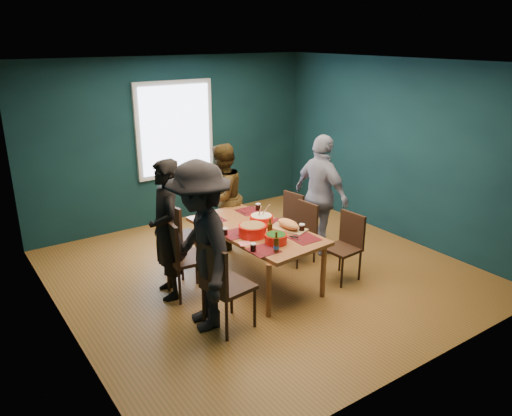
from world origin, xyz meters
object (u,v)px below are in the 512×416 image
at_px(chair_left_far, 178,233).
at_px(person_back, 222,197).
at_px(dining_table, 256,234).
at_px(chair_left_mid, 180,253).
at_px(chair_left_near, 222,281).
at_px(chair_right_mid, 303,228).
at_px(bowl_herbs, 276,238).
at_px(chair_right_far, 289,217).
at_px(chair_right_near, 347,241).
at_px(person_near_left, 201,247).
at_px(bowl_dumpling, 261,219).
at_px(person_right, 321,195).
at_px(person_far_left, 166,230).
at_px(bowl_salad, 252,230).
at_px(cutting_board, 288,225).

height_order(chair_left_far, person_back, person_back).
relative_size(dining_table, chair_left_mid, 1.94).
height_order(dining_table, chair_left_near, chair_left_near).
bearing_deg(chair_right_mid, bowl_herbs, -151.26).
height_order(chair_left_far, chair_left_near, chair_left_near).
bearing_deg(chair_right_far, chair_right_near, -97.88).
distance_m(chair_right_far, person_near_left, 2.35).
height_order(chair_left_near, bowl_dumpling, chair_left_near).
height_order(person_back, person_near_left, person_near_left).
bearing_deg(person_right, person_far_left, 86.99).
bearing_deg(bowl_salad, person_back, 75.34).
relative_size(dining_table, person_right, 1.10).
height_order(person_far_left, person_back, person_far_left).
bearing_deg(bowl_salad, cutting_board, -9.97).
relative_size(person_far_left, bowl_dumpling, 5.58).
bearing_deg(bowl_dumpling, chair_right_near, -40.53).
height_order(dining_table, person_far_left, person_far_left).
distance_m(chair_left_mid, chair_right_near, 2.12).
xyz_separation_m(person_near_left, bowl_herbs, (1.02, 0.06, -0.16)).
distance_m(chair_right_near, cutting_board, 0.80).
bearing_deg(person_far_left, person_right, 99.93).
height_order(person_far_left, cutting_board, person_far_left).
height_order(person_right, bowl_dumpling, person_right).
bearing_deg(cutting_board, person_far_left, 138.69).
height_order(chair_right_far, cutting_board, chair_right_far).
distance_m(chair_left_far, person_near_left, 1.35).
relative_size(chair_left_far, cutting_board, 1.66).
xyz_separation_m(chair_left_near, person_far_left, (-0.13, 1.04, 0.26)).
bearing_deg(bowl_dumpling, person_back, 88.60).
bearing_deg(person_far_left, person_near_left, 12.94).
relative_size(dining_table, chair_right_mid, 2.27).
bearing_deg(person_back, person_near_left, 29.75).
distance_m(chair_left_far, person_right, 2.07).
distance_m(person_near_left, bowl_salad, 1.01).
height_order(chair_left_mid, bowl_herbs, chair_left_mid).
xyz_separation_m(chair_right_mid, bowl_salad, (-1.01, -0.26, 0.28)).
bearing_deg(cutting_board, chair_left_near, -179.37).
distance_m(chair_left_far, bowl_salad, 1.06).
bearing_deg(chair_left_mid, chair_right_near, -16.72).
height_order(person_back, person_right, person_right).
distance_m(chair_right_mid, chair_right_near, 0.73).
height_order(chair_right_mid, cutting_board, chair_right_mid).
xyz_separation_m(dining_table, bowl_salad, (-0.16, -0.16, 0.14)).
bearing_deg(chair_right_mid, dining_table, -178.33).
distance_m(chair_left_near, bowl_salad, 1.03).
distance_m(dining_table, cutting_board, 0.43).
bearing_deg(person_right, chair_right_mid, 101.35).
bearing_deg(person_back, chair_left_far, 0.89).
relative_size(chair_left_far, person_back, 0.63).
relative_size(chair_left_near, person_far_left, 0.60).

